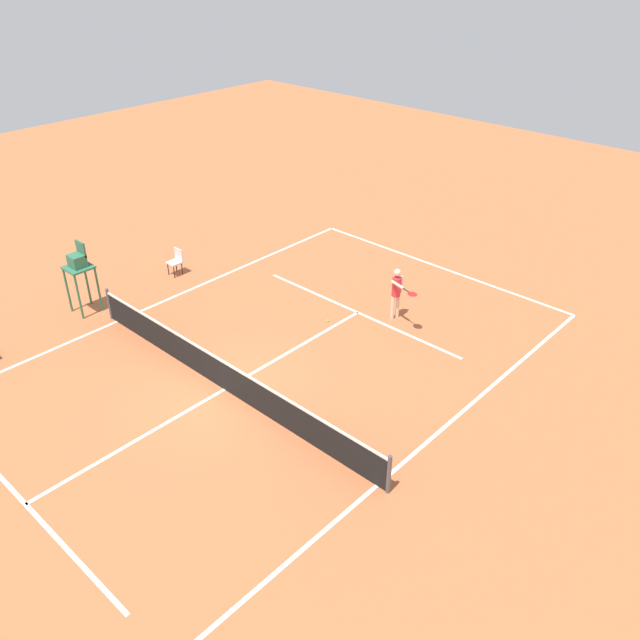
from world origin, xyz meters
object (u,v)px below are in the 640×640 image
(umpire_chair, at_px, (79,266))
(courtside_chair_mid, at_px, (176,260))
(player_serving, at_px, (397,290))
(tennis_ball, at_px, (328,321))

(umpire_chair, height_order, courtside_chair_mid, umpire_chair)
(player_serving, height_order, courtside_chair_mid, player_serving)
(courtside_chair_mid, bearing_deg, umpire_chair, 90.02)
(tennis_ball, distance_m, courtside_chair_mid, 6.41)
(tennis_ball, xyz_separation_m, courtside_chair_mid, (6.27, 1.22, 0.50))
(player_serving, bearing_deg, umpire_chair, -35.22)
(tennis_ball, bearing_deg, courtside_chair_mid, 10.98)
(tennis_ball, bearing_deg, player_serving, -132.32)
(tennis_ball, relative_size, umpire_chair, 0.03)
(player_serving, height_order, umpire_chair, umpire_chair)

